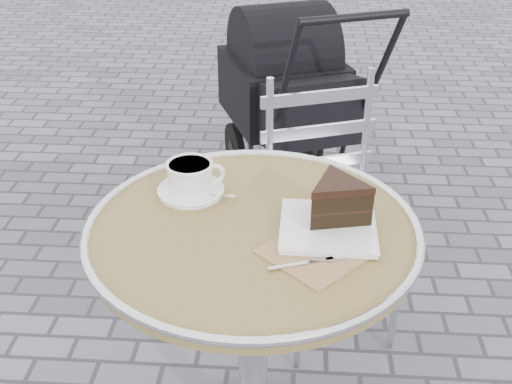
# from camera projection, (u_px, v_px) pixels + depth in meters

# --- Properties ---
(cafe_table) EXTENTS (0.72, 0.72, 0.74)m
(cafe_table) POSITION_uv_depth(u_px,v_px,m) (253.00, 287.00, 1.45)
(cafe_table) COLOR silver
(cafe_table) RESTS_ON ground
(cappuccino_set) EXTENTS (0.18, 0.15, 0.08)m
(cappuccino_set) POSITION_uv_depth(u_px,v_px,m) (191.00, 180.00, 1.47)
(cappuccino_set) COLOR white
(cappuccino_set) RESTS_ON cafe_table
(cake_plate_set) EXTENTS (0.27, 0.33, 0.11)m
(cake_plate_set) POSITION_uv_depth(u_px,v_px,m) (335.00, 207.00, 1.34)
(cake_plate_set) COLOR #9B7155
(cake_plate_set) RESTS_ON cafe_table
(bistro_chair) EXTENTS (0.48, 0.48, 0.83)m
(bistro_chair) POSITION_uv_depth(u_px,v_px,m) (325.00, 179.00, 1.99)
(bistro_chair) COLOR silver
(bistro_chair) RESTS_ON ground
(baby_stroller) EXTENTS (0.71, 0.99, 0.95)m
(baby_stroller) POSITION_uv_depth(u_px,v_px,m) (291.00, 103.00, 2.76)
(baby_stroller) COLOR black
(baby_stroller) RESTS_ON ground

